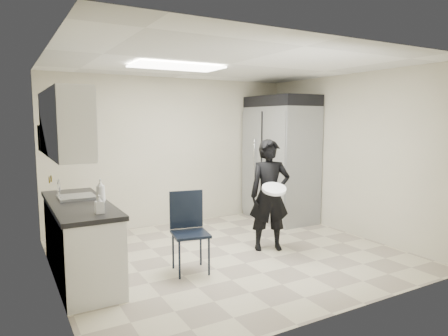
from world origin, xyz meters
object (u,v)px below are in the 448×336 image
commercial_fridge (281,164)px  man_tuxedo (270,195)px  lower_counter (80,242)px  folding_chair (190,234)px

commercial_fridge → man_tuxedo: size_ratio=1.32×
lower_counter → commercial_fridge: (3.78, 1.07, 0.62)m
folding_chair → man_tuxedo: size_ratio=0.60×
man_tuxedo → lower_counter: bearing=-163.7°
commercial_fridge → folding_chair: bearing=-148.4°
man_tuxedo → commercial_fridge: bearing=70.1°
commercial_fridge → folding_chair: commercial_fridge is taller
lower_counter → folding_chair: (1.20, -0.51, 0.05)m
lower_counter → commercial_fridge: size_ratio=0.90×
commercial_fridge → man_tuxedo: (-1.22, -1.35, -0.25)m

